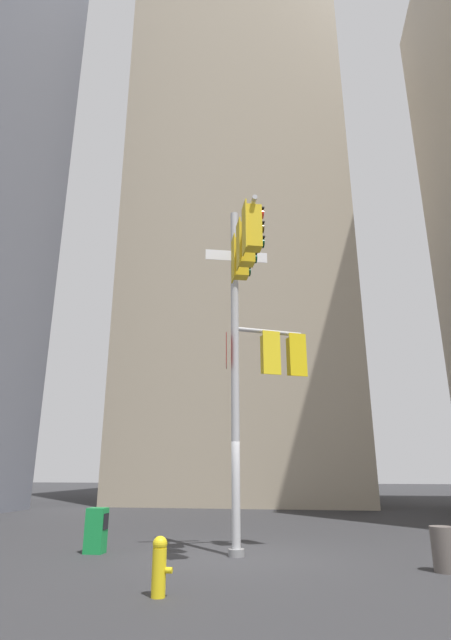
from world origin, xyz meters
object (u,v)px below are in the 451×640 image
at_px(fire_hydrant, 159,565).
at_px(trash_bin, 444,549).
at_px(newspaper_box, 96,530).
at_px(signal_pole_assembly, 252,319).

height_order(fire_hydrant, trash_bin, fire_hydrant).
distance_m(fire_hydrant, trash_bin, 5.53).
distance_m(newspaper_box, trash_bin, 7.54).
bearing_deg(trash_bin, signal_pole_assembly, 171.48).
bearing_deg(newspaper_box, fire_hydrant, -53.95).
distance_m(signal_pole_assembly, trash_bin, 6.24).
relative_size(signal_pole_assembly, newspaper_box, 8.74).
xyz_separation_m(signal_pole_assembly, fire_hydrant, (-1.19, -3.19, -4.96)).
xyz_separation_m(signal_pole_assembly, trash_bin, (3.67, -0.55, -5.01)).
relative_size(newspaper_box, trash_bin, 1.23).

